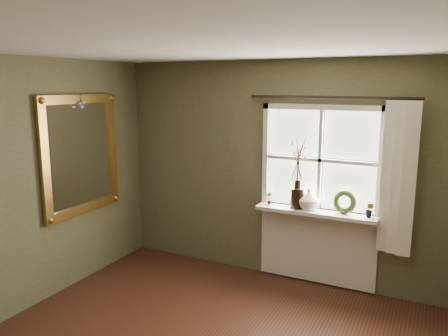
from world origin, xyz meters
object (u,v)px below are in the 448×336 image
dark_jug (297,198)px  gilt_mirror (81,155)px  cream_vase (309,199)px  wreath (344,204)px

dark_jug → gilt_mirror: size_ratio=0.17×
cream_vase → wreath: bearing=5.9°
cream_vase → gilt_mirror: size_ratio=0.17×
dark_jug → cream_vase: 0.13m
cream_vase → gilt_mirror: bearing=-158.0°
wreath → gilt_mirror: gilt_mirror is taller
wreath → gilt_mirror: (-2.82, -1.02, 0.50)m
wreath → cream_vase: bearing=-163.4°
cream_vase → wreath: cream_vase is taller
wreath → gilt_mirror: size_ratio=0.19×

